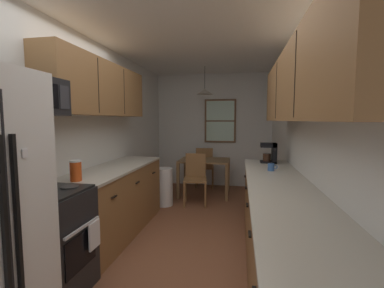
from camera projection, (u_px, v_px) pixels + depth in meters
name	position (u px, v px, depth m)	size (l,w,h in m)	color
ground_plane	(193.00, 231.00, 3.56)	(12.00, 12.00, 0.00)	brown
wall_left	(99.00, 137.00, 3.69)	(0.10, 9.00, 2.55)	silver
wall_right	(302.00, 139.00, 3.20)	(0.10, 9.00, 2.55)	silver
wall_back	(213.00, 130.00, 6.04)	(4.40, 0.10, 2.55)	silver
ceiling_slab	(193.00, 35.00, 3.32)	(4.40, 9.00, 0.08)	white
stove_range	(47.00, 242.00, 2.23)	(0.66, 0.59, 1.10)	black
microwave_over_range	(27.00, 96.00, 2.13)	(0.39, 0.59, 0.32)	black
counter_left	(116.00, 200.00, 3.47)	(0.64, 1.95, 0.90)	olive
upper_cabinets_left	(101.00, 89.00, 3.31)	(0.33, 2.03, 0.66)	olive
counter_right	(281.00, 233.00, 2.46)	(0.64, 3.28, 0.90)	olive
upper_cabinets_right	(303.00, 84.00, 2.26)	(0.33, 2.96, 0.64)	olive
dining_table	(204.00, 165.00, 5.25)	(0.98, 0.74, 0.72)	brown
dining_chair_near	(195.00, 176.00, 4.71)	(0.45, 0.45, 0.90)	olive
dining_chair_far	(205.00, 165.00, 5.84)	(0.42, 0.42, 0.90)	olive
pendant_light	(205.00, 92.00, 5.12)	(0.32, 0.32, 0.54)	black
back_window	(220.00, 121.00, 5.92)	(0.71, 0.05, 0.98)	brown
trash_bin	(164.00, 187.00, 4.63)	(0.30, 0.30, 0.67)	white
storage_canister	(76.00, 171.00, 2.61)	(0.11, 0.11, 0.21)	#D84C19
dish_towel	(94.00, 235.00, 2.30)	(0.02, 0.16, 0.24)	white
coffee_maker	(270.00, 152.00, 3.72)	(0.22, 0.18, 0.28)	black
mug_by_coffeemaker	(271.00, 167.00, 3.14)	(0.11, 0.08, 0.09)	#335999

